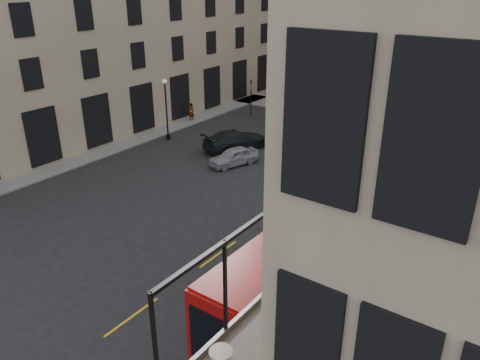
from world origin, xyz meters
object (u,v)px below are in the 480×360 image
Objects in this scene: car_b at (346,144)px; bicycle at (275,224)px; cafe_table_near at (221,359)px; cafe_chair_b at (356,301)px; pedestrian_d at (436,125)px; pedestrian_a at (307,97)px; pedestrian_b at (317,109)px; pedestrian_c at (429,106)px; cafe_chair_c at (351,309)px; cyclist at (298,166)px; pedestrian_e at (191,112)px; car_a at (234,156)px; street_lamp_a at (167,113)px; car_c at (235,140)px; cafe_table_mid at (303,270)px; traffic_light_far at (251,94)px; street_lamp_b at (360,95)px; traffic_light_near at (294,179)px; bus_far at (328,94)px; bus_near at (293,272)px; cafe_table_far at (337,247)px; cafe_chair_d at (382,266)px.

bicycle is at bearing -86.69° from car_b.
cafe_chair_b reaches higher than cafe_table_near.
cafe_table_near reaches higher than pedestrian_d.
pedestrian_b reaches higher than pedestrian_a.
pedestrian_c is 1.62× the size of cafe_chair_c.
pedestrian_e is at bearing 65.81° from cyclist.
car_a is 2.61× the size of pedestrian_c.
street_lamp_a is at bearing 136.40° from cafe_table_near.
cafe_table_mid is at bearing 152.51° from car_c.
pedestrian_e is at bearing -131.02° from traffic_light_far.
traffic_light_near is at bearing -77.20° from street_lamp_b.
bus_far is at bearing 29.76° from traffic_light_far.
street_lamp_b is 3.41× the size of bicycle.
street_lamp_b reaches higher than car_a.
pedestrian_d is (4.80, 9.24, 0.14)m from car_b.
bicycle is at bearing -88.85° from traffic_light_near.
cyclist is at bearing -98.62° from car_b.
cafe_table_near is 4.08m from cafe_chair_c.
car_c is (-9.69, 7.43, -1.61)m from traffic_light_near.
cyclist reaches higher than pedestrian_d.
cafe_chair_b is (8.11, -39.55, 4.13)m from pedestrian_c.
pedestrian_e is at bearing 137.17° from cafe_table_mid.
street_lamp_b reaches higher than pedestrian_e.
car_a is at bearing 125.66° from cafe_table_near.
bus_near is 29.72m from pedestrian_d.
pedestrian_d is 2.14× the size of cafe_table_far.
cafe_chair_c is (3.95, -3.91, 2.59)m from bus_near.
cafe_table_near reaches higher than car_a.
cafe_table_far reaches higher than car_a.
traffic_light_near is 2.01× the size of cyclist.
bus_far is at bearing 116.85° from cafe_chair_b.
car_a is 21.66m from cafe_chair_d.
bus_near is 17.64m from car_a.
pedestrian_e is (-15.48, 6.26, -0.03)m from cyclist.
bus_near reaches higher than pedestrian_b.
cafe_table_near is (18.46, -39.46, 4.25)m from pedestrian_a.
cafe_chair_d is (3.88, -1.27, 2.53)m from bus_near.
pedestrian_c is 0.96× the size of pedestrian_d.
pedestrian_d is 31.66m from cafe_chair_d.
traffic_light_far is at bearing 127.56° from bus_near.
pedestrian_d reaches higher than pedestrian_c.
car_c is at bearing 125.44° from cafe_table_near.
pedestrian_c is 6.86m from pedestrian_d.
cafe_chair_d reaches higher than pedestrian_e.
pedestrian_e is at bearing -141.18° from pedestrian_a.
cafe_chair_b reaches higher than street_lamp_a.
cafe_table_mid reaches higher than cafe_table_far.
pedestrian_b is (-3.31, -2.66, -1.41)m from street_lamp_b.
cafe_chair_c is at bearing -122.14° from pedestrian_b.
cafe_chair_c is at bearing 154.73° from car_c.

